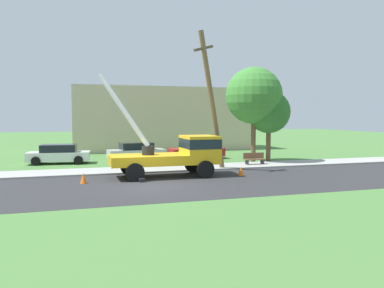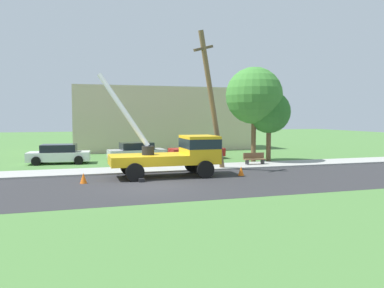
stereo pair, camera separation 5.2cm
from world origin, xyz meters
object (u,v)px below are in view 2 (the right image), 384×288
Objects in this scene: utility_truck at (178,152)px; parked_sedan_white at (59,154)px; leaning_utility_pole at (212,100)px; traffic_cone_behind at (83,178)px; roadside_tree_far at (254,96)px; roadside_tree_near at (269,112)px; park_bench at (254,159)px; parked_sedan_red at (197,150)px; traffic_cone_ahead at (241,171)px; parked_sedan_silver at (137,151)px.

parked_sedan_white is at bearing 129.49° from utility_truck.
leaning_utility_pole is 9.38m from traffic_cone_behind.
roadside_tree_near is at bearing -7.70° from roadside_tree_far.
leaning_utility_pole is 12.26m from parked_sedan_white.
parked_sedan_red is at bearing 115.58° from park_bench.
park_bench is at bearing 54.84° from traffic_cone_ahead.
leaning_utility_pole reaches higher than roadside_tree_near.
traffic_cone_ahead is 1.00× the size of traffic_cone_behind.
utility_truck reaches higher than traffic_cone_behind.
roadside_tree_far is at bearing 58.35° from traffic_cone_ahead.
leaning_utility_pole is (2.62, 1.52, 3.09)m from utility_truck.
park_bench is (6.41, 3.08, -0.95)m from utility_truck.
leaning_utility_pole is at bearing -62.85° from parked_sedan_silver.
parked_sedan_red is at bearing 65.65° from utility_truck.
leaning_utility_pole is 5.95m from roadside_tree_far.
roadside_tree_near reaches higher than traffic_cone_behind.
parked_sedan_white is (-10.42, 9.27, 0.43)m from traffic_cone_ahead.
utility_truck is 5.58m from traffic_cone_behind.
parked_sedan_white is at bearing 158.44° from park_bench.
traffic_cone_ahead is at bearing -121.65° from roadside_tree_far.
parked_sedan_silver is at bearing 158.74° from roadside_tree_near.
roadside_tree_far is at bearing 66.07° from park_bench.
parked_sedan_white is (-1.48, 9.30, 0.43)m from traffic_cone_behind.
parked_sedan_silver is at bearing 65.96° from traffic_cone_behind.
utility_truck is at bearing -154.37° from park_bench.
roadside_tree_near is (15.37, -3.35, 3.09)m from parked_sedan_white.
roadside_tree_far reaches higher than traffic_cone_ahead.
parked_sedan_silver is (4.31, 9.67, 0.43)m from traffic_cone_behind.
parked_sedan_silver reaches higher than park_bench.
roadside_tree_near is (4.95, 5.92, 3.52)m from traffic_cone_ahead.
utility_truck is 7.17m from park_bench.
traffic_cone_ahead is 0.35× the size of park_bench.
roadside_tree_near is at bearing -36.74° from parked_sedan_red.
roadside_tree_near is at bearing 30.24° from utility_truck.
roadside_tree_near is at bearing 23.17° from traffic_cone_behind.
leaning_utility_pole reaches higher than roadside_tree_far.
leaning_utility_pole reaches higher than utility_truck.
park_bench is (2.84, 4.03, 0.18)m from traffic_cone_ahead.
leaning_utility_pole is 1.22× the size of roadside_tree_far.
leaning_utility_pole is at bearing -35.66° from parked_sedan_white.
utility_truck is 9.64m from roadside_tree_far.
roadside_tree_far is (12.70, 6.11, 4.75)m from traffic_cone_behind.
parked_sedan_white is at bearing 144.34° from leaning_utility_pole.
parked_sedan_red is (9.21, 9.45, 0.43)m from traffic_cone_behind.
parked_sedan_red is (3.83, 8.47, -0.70)m from utility_truck.
roadside_tree_near is (13.90, 5.95, 3.52)m from traffic_cone_behind.
traffic_cone_behind is at bearing -156.83° from roadside_tree_near.
traffic_cone_ahead is at bearing -91.58° from parked_sedan_red.
parked_sedan_silver reaches higher than traffic_cone_behind.
roadside_tree_far is at bearing -23.04° from parked_sedan_silver.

